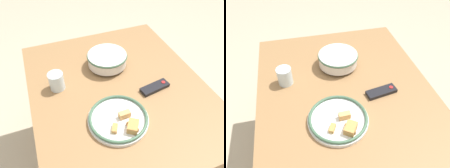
% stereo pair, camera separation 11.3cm
% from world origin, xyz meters
% --- Properties ---
extents(ground_plane, '(8.00, 8.00, 0.00)m').
position_xyz_m(ground_plane, '(0.00, 0.00, 0.00)').
color(ground_plane, '#B7A88E').
extents(dining_table, '(1.10, 0.92, 0.70)m').
position_xyz_m(dining_table, '(0.00, 0.00, 0.61)').
color(dining_table, olive).
rests_on(dining_table, ground_plane).
extents(noodle_bowl, '(0.23, 0.23, 0.08)m').
position_xyz_m(noodle_bowl, '(-0.19, 0.01, 0.75)').
color(noodle_bowl, silver).
rests_on(noodle_bowl, dining_table).
extents(food_plate, '(0.28, 0.28, 0.05)m').
position_xyz_m(food_plate, '(0.21, -0.08, 0.72)').
color(food_plate, white).
rests_on(food_plate, dining_table).
extents(tv_remote, '(0.08, 0.17, 0.02)m').
position_xyz_m(tv_remote, '(0.09, 0.18, 0.71)').
color(tv_remote, black).
rests_on(tv_remote, dining_table).
extents(drinking_glass, '(0.08, 0.08, 0.10)m').
position_xyz_m(drinking_glass, '(-0.10, -0.30, 0.75)').
color(drinking_glass, silver).
rests_on(drinking_glass, dining_table).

